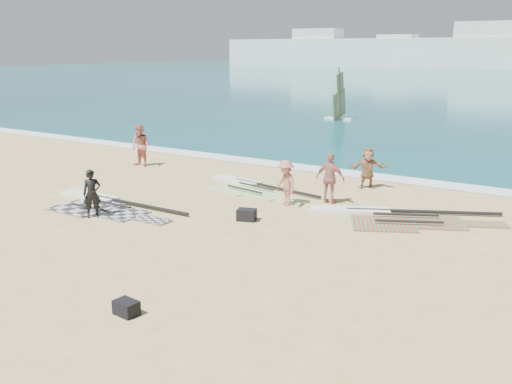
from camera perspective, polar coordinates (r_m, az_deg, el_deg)
The scene contains 14 objects.
ground at distance 16.12m, azimuth -11.43°, elevation -5.83°, with size 300.00×300.00×0.00m, color tan.
surf_line at distance 26.00m, azimuth 7.64°, elevation 2.01°, with size 300.00×1.20×0.04m, color white.
far_town at distance 162.93m, azimuth 23.93°, elevation 12.72°, with size 160.00×8.00×12.00m.
rig_grey at distance 21.04m, azimuth -15.16°, elevation -1.15°, with size 6.01×2.35×0.20m.
rig_green at distance 22.80m, azimuth -0.71°, elevation 0.53°, with size 5.40×2.58×0.20m.
rig_orange at distance 19.32m, azimuth 13.24°, elevation -2.38°, with size 6.31×4.14×0.20m.
gear_bag_near at distance 18.50m, azimuth -0.95°, elevation -2.29°, with size 0.59×0.43×0.38m, color black.
gear_bag_far at distance 12.50m, azimuth -12.84°, elevation -11.22°, with size 0.52×0.36×0.31m, color black.
person_wetsuit at distance 19.44m, azimuth -16.08°, elevation -0.17°, with size 0.59×0.38×1.61m, color black.
beachgoer_left at distance 27.39m, azimuth -11.48°, elevation 4.56°, with size 0.96×0.74×1.97m, color #BC695A.
beachgoer_mid at distance 20.15m, azimuth 2.98°, elevation 0.92°, with size 1.05×0.61×1.63m, color #AF6F5A.
beachgoer_back at distance 20.52m, azimuth 7.43°, elevation 1.35°, with size 1.07×0.45×1.83m, color tan.
beachgoer_right at distance 23.04m, azimuth 11.11°, elevation 2.38°, with size 1.53×0.49×1.65m, color #A6734C.
windsurfer_left at distance 45.00m, azimuth 8.33°, elevation 8.68°, with size 2.25×2.73×4.06m.
Camera 1 is at (10.67, -10.78, 5.45)m, focal length 40.00 mm.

